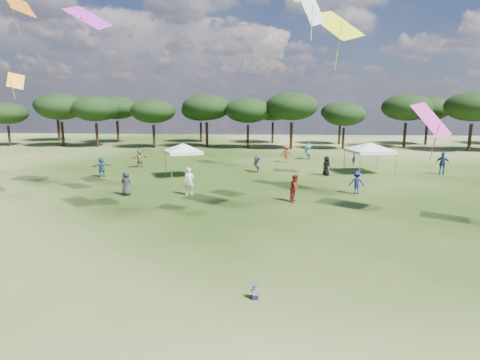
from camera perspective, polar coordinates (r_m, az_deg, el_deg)
The scene contains 6 objects.
ground at distance 11.60m, azimuth 1.73°, elevation -20.17°, with size 140.00×140.00×0.00m, color #2D4514.
tree_line at distance 57.39m, azimuth 6.34°, elevation 10.15°, with size 108.78×17.63×7.77m.
tent_left at distance 33.31m, azimuth -8.08°, elevation 4.97°, with size 4.98×4.98×3.09m.
tent_right at distance 36.74m, azimuth 18.01°, elevation 4.87°, with size 6.64×6.64×2.96m.
toddler at distance 12.92m, azimuth 2.17°, elevation -15.69°, with size 0.31×0.35×0.46m.
festival_crowd at distance 35.58m, azimuth 3.18°, elevation 2.52°, with size 30.08×21.25×1.92m.
Camera 1 is at (0.41, -9.94, 5.96)m, focal length 30.00 mm.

